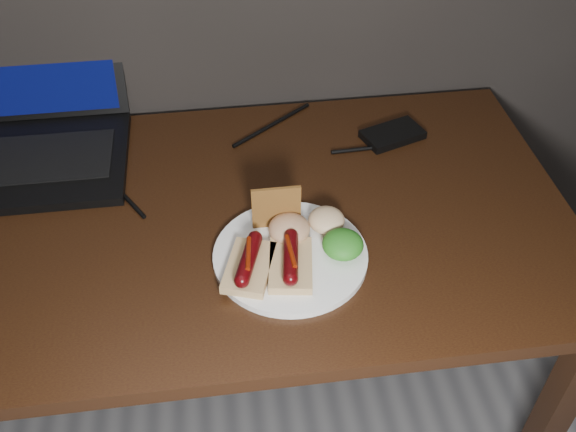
{
  "coord_description": "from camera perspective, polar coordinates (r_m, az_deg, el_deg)",
  "views": [
    {
      "loc": [
        0.07,
        0.52,
        1.55
      ],
      "look_at": [
        0.17,
        1.29,
        0.82
      ],
      "focal_mm": 40.0,
      "sensor_mm": 36.0,
      "label": 1
    }
  ],
  "objects": [
    {
      "name": "coleslaw_mound",
      "position": [
        1.12,
        3.44,
        -0.35
      ],
      "size": [
        0.06,
        0.06,
        0.04
      ],
      "primitive_type": "ellipsoid",
      "color": "beige",
      "rests_on": "plate"
    },
    {
      "name": "salsa_mound",
      "position": [
        1.1,
        0.11,
        -1.13
      ],
      "size": [
        0.07,
        0.07,
        0.04
      ],
      "primitive_type": "ellipsoid",
      "color": "maroon",
      "rests_on": "plate"
    },
    {
      "name": "crispbread",
      "position": [
        1.1,
        -1.05,
        0.78
      ],
      "size": [
        0.09,
        0.01,
        0.08
      ],
      "primitive_type": "cube",
      "color": "olive",
      "rests_on": "plate"
    },
    {
      "name": "laptop",
      "position": [
        1.39,
        -21.96,
        7.28
      ],
      "size": [
        0.38,
        0.37,
        0.25
      ],
      "color": "black",
      "rests_on": "desk"
    },
    {
      "name": "bread_sausage_center",
      "position": [
        1.05,
        0.24,
        -4.05
      ],
      "size": [
        0.09,
        0.12,
        0.04
      ],
      "color": "#DDC082",
      "rests_on": "plate"
    },
    {
      "name": "hard_drive",
      "position": [
        1.37,
        9.28,
        7.16
      ],
      "size": [
        0.14,
        0.11,
        0.02
      ],
      "primitive_type": "cube",
      "rotation": [
        0.0,
        0.0,
        0.34
      ],
      "color": "black",
      "rests_on": "desk"
    },
    {
      "name": "plate",
      "position": [
        1.09,
        0.21,
        -3.54
      ],
      "size": [
        0.26,
        0.26,
        0.01
      ],
      "primitive_type": "cylinder",
      "rotation": [
        0.0,
        0.0,
        0.0
      ],
      "color": "white",
      "rests_on": "desk"
    },
    {
      "name": "desk_cables",
      "position": [
        1.3,
        -9.91,
        4.82
      ],
      "size": [
        0.88,
        0.33,
        0.01
      ],
      "color": "black",
      "rests_on": "desk"
    },
    {
      "name": "desk",
      "position": [
        1.24,
        -8.37,
        -3.28
      ],
      "size": [
        1.4,
        0.7,
        0.75
      ],
      "color": "black",
      "rests_on": "ground"
    },
    {
      "name": "salad_greens",
      "position": [
        1.08,
        4.9,
        -2.53
      ],
      "size": [
        0.07,
        0.07,
        0.04
      ],
      "primitive_type": "ellipsoid",
      "color": "#105211",
      "rests_on": "plate"
    },
    {
      "name": "bread_sausage_left",
      "position": [
        1.05,
        -3.49,
        -4.24
      ],
      "size": [
        0.1,
        0.13,
        0.04
      ],
      "color": "#DDC082",
      "rests_on": "plate"
    }
  ]
}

